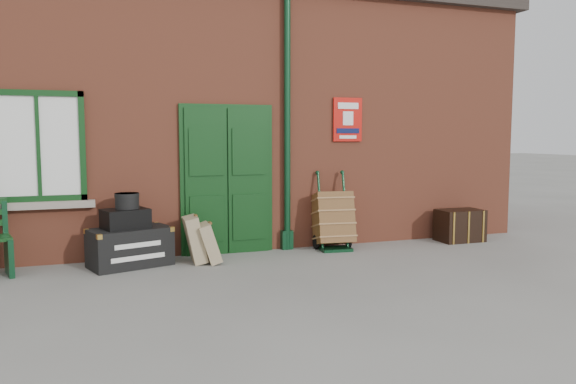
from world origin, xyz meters
name	(u,v)px	position (x,y,z in m)	size (l,w,h in m)	color
ground	(276,273)	(0.00, 0.00, 0.00)	(80.00, 80.00, 0.00)	gray
station_building	(217,116)	(0.00, 3.49, 2.16)	(10.30, 4.30, 4.36)	#A04C33
houdini_trunk	(130,247)	(-1.77, 1.06, 0.27)	(1.06, 0.58, 0.53)	black
strongbox	(125,219)	(-1.82, 1.06, 0.66)	(0.58, 0.43, 0.27)	black
hatbox	(127,201)	(-1.79, 1.09, 0.90)	(0.32, 0.32, 0.21)	black
suitcase_back	(195,239)	(-0.89, 0.98, 0.34)	(0.19, 0.46, 0.65)	tan
suitcase_front	(209,243)	(-0.71, 0.88, 0.29)	(0.17, 0.42, 0.56)	tan
porter_trolley	(333,220)	(1.35, 1.23, 0.47)	(0.65, 0.69, 1.21)	#0D351C
dark_trunk	(460,225)	(3.66, 1.12, 0.27)	(0.75, 0.49, 0.54)	black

